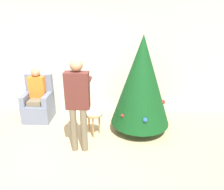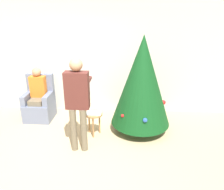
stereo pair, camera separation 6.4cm
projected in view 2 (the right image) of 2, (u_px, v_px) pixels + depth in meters
name	position (u px, v px, depth m)	size (l,w,h in m)	color
ground_plane	(65.00, 162.00, 3.81)	(14.00, 14.00, 0.00)	tan
wall_back	(85.00, 59.00, 5.39)	(8.00, 0.06, 2.70)	beige
christmas_tree	(142.00, 81.00, 4.47)	(1.26, 1.26, 2.06)	brown
armchair	(40.00, 104.00, 5.27)	(0.63, 0.63, 1.07)	slate
person_seated	(38.00, 92.00, 5.13)	(0.36, 0.46, 1.25)	#6B604C
person_standing	(77.00, 97.00, 3.84)	(0.44, 0.57, 1.73)	#6B604C
side_stool	(94.00, 117.00, 4.53)	(0.36, 0.36, 0.49)	#A37547
laptop	(94.00, 113.00, 4.50)	(0.31, 0.21, 0.02)	silver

